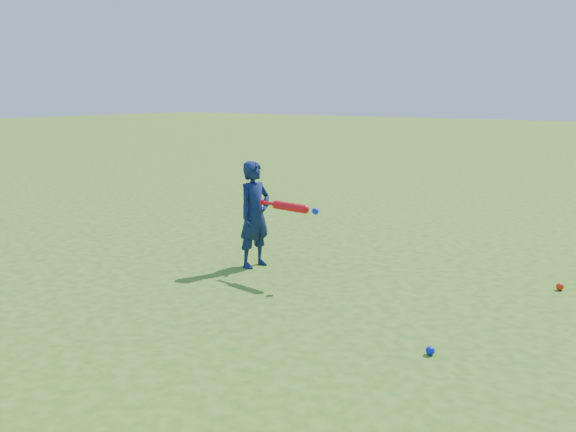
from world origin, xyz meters
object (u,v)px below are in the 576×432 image
(ground_ball_red, at_px, (560,287))
(ground_ball_blue, at_px, (430,351))
(child, at_px, (255,215))
(bat_swing, at_px, (292,207))

(ground_ball_red, bearing_deg, ground_ball_blue, -100.31)
(child, height_order, ground_ball_blue, child)
(ground_ball_blue, xyz_separation_m, bat_swing, (-1.95, 1.03, 0.71))
(ground_ball_blue, distance_m, bat_swing, 2.32)
(ground_ball_red, height_order, ground_ball_blue, ground_ball_red)
(bat_swing, bearing_deg, ground_ball_red, 34.44)
(child, bearing_deg, ground_ball_blue, -108.06)
(ground_ball_red, xyz_separation_m, ground_ball_blue, (-0.40, -2.19, -0.00))
(ground_ball_red, distance_m, bat_swing, 2.71)
(child, bearing_deg, ground_ball_red, -64.32)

